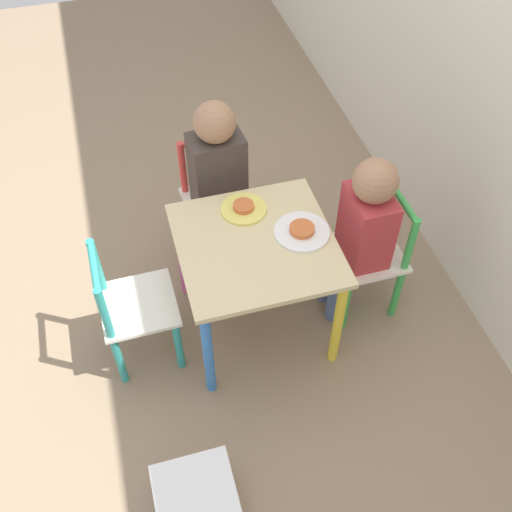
# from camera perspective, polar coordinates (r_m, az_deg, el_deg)

# --- Properties ---
(ground_plane) EXTENTS (6.00, 6.00, 0.00)m
(ground_plane) POSITION_cam_1_polar(r_m,az_deg,el_deg) (2.38, 0.00, -6.34)
(ground_plane) COLOR #8C755B
(kids_table) EXTENTS (0.53, 0.53, 0.47)m
(kids_table) POSITION_cam_1_polar(r_m,az_deg,el_deg) (2.08, 0.00, -0.14)
(kids_table) COLOR beige
(kids_table) RESTS_ON ground_plane
(chair_green) EXTENTS (0.26, 0.26, 0.53)m
(chair_green) POSITION_cam_1_polar(r_m,az_deg,el_deg) (2.30, 10.86, 0.06)
(chair_green) COLOR silver
(chair_green) RESTS_ON ground_plane
(chair_red) EXTENTS (0.28, 0.28, 0.53)m
(chair_red) POSITION_cam_1_polar(r_m,az_deg,el_deg) (2.47, -3.78, 5.20)
(chair_red) COLOR silver
(chair_red) RESTS_ON ground_plane
(chair_teal) EXTENTS (0.26, 0.26, 0.53)m
(chair_teal) POSITION_cam_1_polar(r_m,az_deg,el_deg) (2.14, -11.68, -5.01)
(chair_teal) COLOR silver
(chair_teal) RESTS_ON ground_plane
(child_back) EXTENTS (0.20, 0.21, 0.72)m
(child_back) POSITION_cam_1_polar(r_m,az_deg,el_deg) (2.15, 9.99, 2.74)
(child_back) COLOR #4C608E
(child_back) RESTS_ON ground_plane
(child_left) EXTENTS (0.22, 0.21, 0.76)m
(child_left) POSITION_cam_1_polar(r_m,az_deg,el_deg) (2.30, -3.53, 7.68)
(child_left) COLOR #7A6B5B
(child_left) RESTS_ON ground_plane
(plate_back) EXTENTS (0.19, 0.19, 0.03)m
(plate_back) POSITION_cam_1_polar(r_m,az_deg,el_deg) (2.05, 4.39, 2.38)
(plate_back) COLOR white
(plate_back) RESTS_ON kids_table
(plate_left) EXTENTS (0.16, 0.16, 0.03)m
(plate_left) POSITION_cam_1_polar(r_m,az_deg,el_deg) (2.13, -1.19, 4.57)
(plate_left) COLOR #EADB66
(plate_left) RESTS_ON kids_table
(storage_bin) EXTENTS (0.25, 0.24, 0.17)m
(storage_bin) POSITION_cam_1_polar(r_m,az_deg,el_deg) (1.98, -5.59, -22.56)
(storage_bin) COLOR silver
(storage_bin) RESTS_ON ground_plane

